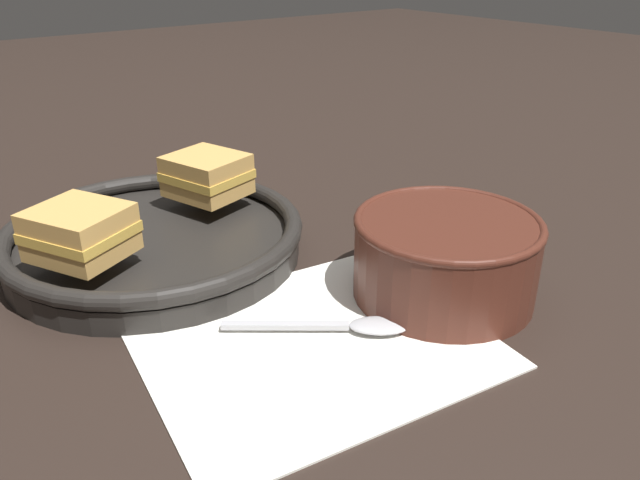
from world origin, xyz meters
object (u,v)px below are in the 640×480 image
Objects in this scene: soup_bowl at (446,253)px; sandwich_near_left at (80,232)px; skillet at (155,239)px; spoon at (353,326)px; sandwich_near_right at (207,175)px.

soup_bowl is 0.34m from sandwich_near_left.
sandwich_near_left is at bearing -157.97° from skillet.
spoon is 0.45× the size of skillet.
skillet is (-0.07, 0.24, 0.01)m from spoon.
soup_bowl is at bearing -69.91° from sandwich_near_right.
soup_bowl is at bearing -37.81° from sandwich_near_left.
sandwich_near_left is 1.06× the size of sandwich_near_right.
sandwich_near_right is (0.01, 0.27, 0.06)m from spoon.
skillet is at bearing 22.03° from sandwich_near_left.
sandwich_near_left is at bearing 142.19° from soup_bowl.
soup_bowl is 0.11m from spoon.
sandwich_near_left is (-0.27, 0.21, 0.02)m from soup_bowl.
skillet is at bearing -157.97° from sandwich_near_right.
sandwich_near_right is at bearing 110.09° from soup_bowl.
spoon is 0.28m from sandwich_near_right.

